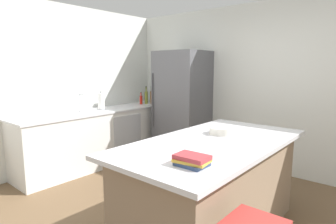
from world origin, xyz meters
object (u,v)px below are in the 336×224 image
(cookbook_stack, at_px, (192,160))
(sink_faucet, at_px, (80,102))
(hot_sauce_bottle, at_px, (141,99))
(mixing_bowl, at_px, (222,131))
(kitchen_island, at_px, (212,187))
(gin_bottle, at_px, (152,96))
(paper_towel_roll, at_px, (101,102))
(vinegar_bottle, at_px, (152,97))
(olive_oil_bottle, at_px, (146,97))
(refrigerator, at_px, (182,106))

(cookbook_stack, bearing_deg, sink_faucet, 162.36)
(hot_sauce_bottle, distance_m, mixing_bowl, 2.75)
(kitchen_island, bearing_deg, gin_bottle, 144.55)
(hot_sauce_bottle, height_order, mixing_bowl, hot_sauce_bottle)
(sink_faucet, distance_m, cookbook_stack, 2.96)
(paper_towel_roll, bearing_deg, hot_sauce_bottle, 90.52)
(vinegar_bottle, bearing_deg, paper_towel_roll, -94.59)
(vinegar_bottle, height_order, olive_oil_bottle, olive_oil_bottle)
(mixing_bowl, bearing_deg, olive_oil_bottle, 151.53)
(paper_towel_roll, height_order, mixing_bowl, paper_towel_roll)
(kitchen_island, bearing_deg, cookbook_stack, -70.54)
(hot_sauce_bottle, bearing_deg, mixing_bowl, -26.22)
(paper_towel_roll, relative_size, vinegar_bottle, 0.99)
(kitchen_island, height_order, hot_sauce_bottle, hot_sauce_bottle)
(paper_towel_roll, distance_m, gin_bottle, 1.23)
(refrigerator, relative_size, paper_towel_roll, 6.07)
(refrigerator, xyz_separation_m, mixing_bowl, (1.57, -1.35, 0.01))
(refrigerator, relative_size, olive_oil_bottle, 5.59)
(cookbook_stack, bearing_deg, mixing_bowl, 108.17)
(vinegar_bottle, relative_size, hot_sauce_bottle, 1.35)
(sink_faucet, bearing_deg, olive_oil_bottle, 87.00)
(olive_oil_bottle, bearing_deg, cookbook_stack, -39.97)
(gin_bottle, bearing_deg, hot_sauce_bottle, -90.55)
(mixing_bowl, bearing_deg, refrigerator, 139.30)
(cookbook_stack, bearing_deg, gin_bottle, 138.16)
(kitchen_island, relative_size, vinegar_bottle, 6.62)
(paper_towel_roll, bearing_deg, mixing_bowl, -6.51)
(vinegar_bottle, xyz_separation_m, olive_oil_bottle, (-0.06, -0.10, -0.00))
(paper_towel_roll, distance_m, hot_sauce_bottle, 0.94)
(paper_towel_roll, bearing_deg, cookbook_stack, -24.53)
(paper_towel_roll, bearing_deg, sink_faucet, -95.80)
(paper_towel_roll, xyz_separation_m, mixing_bowl, (2.46, -0.28, -0.09))
(paper_towel_roll, distance_m, vinegar_bottle, 1.14)
(refrigerator, distance_m, hot_sauce_bottle, 0.91)
(paper_towel_roll, xyz_separation_m, olive_oil_bottle, (0.04, 1.03, -0.00))
(sink_faucet, relative_size, cookbook_stack, 1.14)
(hot_sauce_bottle, height_order, cookbook_stack, hot_sauce_bottle)
(paper_towel_roll, height_order, hot_sauce_bottle, paper_towel_roll)
(sink_faucet, distance_m, mixing_bowl, 2.50)
(kitchen_island, distance_m, olive_oil_bottle, 3.04)
(vinegar_bottle, relative_size, mixing_bowl, 1.21)
(hot_sauce_bottle, bearing_deg, sink_faucet, -91.29)
(vinegar_bottle, distance_m, olive_oil_bottle, 0.11)
(kitchen_island, height_order, gin_bottle, gin_bottle)
(sink_faucet, bearing_deg, kitchen_island, -4.73)
(refrigerator, distance_m, cookbook_stack, 3.01)
(kitchen_island, height_order, cookbook_stack, cookbook_stack)
(paper_towel_roll, distance_m, mixing_bowl, 2.48)
(gin_bottle, bearing_deg, mixing_bowl, -31.46)
(gin_bottle, distance_m, mixing_bowl, 2.89)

